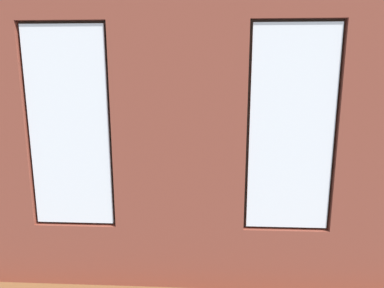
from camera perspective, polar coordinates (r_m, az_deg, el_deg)
The scene contains 21 objects.
ground_plane at distance 6.31m, azimuth -0.03°, elevation -9.72°, with size 7.24×5.79×0.10m, color brown.
brick_wall_with_windows at distance 3.43m, azimuth -2.19°, elevation 0.14°, with size 6.64×0.30×3.19m.
white_wall_right at distance 6.73m, azimuth -29.28°, elevation 4.58°, with size 0.10×4.79×3.19m, color white.
couch_by_window at distance 4.48m, azimuth -5.62°, elevation -13.79°, with size 1.82×0.87×0.80m.
couch_left at distance 6.59m, azimuth 23.51°, elevation -6.26°, with size 0.89×1.77×0.80m.
coffee_table at distance 6.09m, azimuth 0.68°, elevation -5.99°, with size 1.47×0.87×0.45m.
cup_ceramic at distance 6.21m, azimuth 4.48°, elevation -4.80°, with size 0.07×0.07×0.08m, color #33567F.
candle_jar at distance 5.93m, azimuth 1.70°, elevation -5.38°, with size 0.08×0.08×0.12m, color #B7333D.
table_plant_small at distance 5.94m, azimuth -3.63°, elevation -4.44°, with size 0.18×0.18×0.28m.
remote_gray at distance 6.19m, azimuth -0.99°, elevation -5.11°, with size 0.05×0.17×0.02m, color #59595B.
remote_black at distance 6.08m, azimuth 0.68°, elevation -5.44°, with size 0.05×0.17×0.02m, color black.
media_console at distance 7.27m, azimuth -24.06°, elevation -5.14°, with size 0.96×0.42×0.55m, color black.
tv_flatscreen at distance 7.12m, azimuth -24.50°, elevation 0.01°, with size 1.20×0.20×0.78m.
papasan_chair at distance 7.73m, azimuth -2.51°, elevation -1.89°, with size 1.07×1.07×0.68m.
potted_plant_by_left_couch at distance 7.69m, azimuth 17.31°, elevation -3.25°, with size 0.32×0.32×0.50m.
potted_plant_corner_near_left at distance 8.30m, azimuth 20.18°, elevation -0.12°, with size 1.17×1.14×1.30m.
potted_plant_between_couches at distance 4.50m, azimuth 12.31°, elevation -12.40°, with size 0.42×0.42×0.69m.
potted_plant_mid_room_small at distance 6.87m, azimuth 4.29°, elevation -4.56°, with size 0.25×0.25×0.51m.
potted_plant_foreground_right at distance 8.40m, azimuth -17.93°, elevation 1.02°, with size 0.97×1.15×1.43m.
potted_plant_beside_window_right at distance 4.70m, azimuth -24.27°, elevation -8.68°, with size 0.74×0.74×1.11m.
potted_plant_near_tv at distance 6.16m, azimuth -23.57°, elevation -5.26°, with size 0.43×0.43×0.88m.
Camera 1 is at (-0.30, 5.86, 2.26)m, focal length 32.00 mm.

